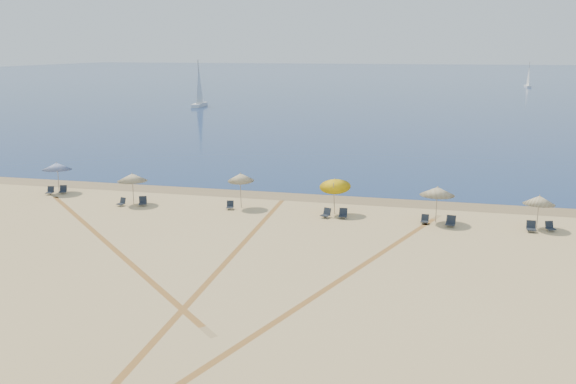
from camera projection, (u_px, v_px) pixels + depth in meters
name	position (u px, v px, depth m)	size (l,w,h in m)	color
ground	(174.00, 334.00, 24.62)	(160.00, 160.00, 0.00)	tan
ocean	(409.00, 77.00, 237.48)	(500.00, 500.00, 0.00)	#0C2151
wet_sand	(300.00, 197.00, 47.32)	(500.00, 500.00, 0.00)	olive
umbrella_0	(57.00, 166.00, 48.23)	(2.29, 2.31, 2.48)	gray
umbrella_1	(132.00, 177.00, 44.66)	(2.18, 2.18, 2.36)	gray
umbrella_2	(241.00, 177.00, 43.58)	(1.90, 1.94, 2.61)	gray
umbrella_3	(335.00, 183.00, 41.91)	(2.17, 2.23, 2.79)	gray
umbrella_4	(437.00, 191.00, 39.85)	(2.28, 2.28, 2.48)	gray
umbrella_5	(539.00, 200.00, 38.58)	(1.99, 2.00, 2.22)	gray
chair_0	(50.00, 191.00, 47.99)	(0.62, 0.69, 0.63)	black
chair_1	(63.00, 190.00, 48.29)	(0.71, 0.77, 0.65)	black
chair_2	(122.00, 202.00, 44.57)	(0.63, 0.69, 0.59)	black
chair_3	(143.00, 202.00, 44.59)	(0.77, 0.82, 0.68)	black
chair_4	(230.00, 206.00, 43.62)	(0.60, 0.67, 0.59)	black
chair_5	(326.00, 213.00, 41.45)	(0.74, 0.79, 0.65)	black
chair_6	(343.00, 214.00, 41.28)	(0.59, 0.68, 0.67)	black
chair_7	(425.00, 220.00, 40.05)	(0.54, 0.62, 0.60)	black
chair_8	(451.00, 222.00, 39.34)	(0.70, 0.79, 0.72)	black
chair_9	(531.00, 227.00, 38.27)	(0.58, 0.67, 0.69)	black
chair_10	(550.00, 227.00, 38.41)	(0.68, 0.74, 0.62)	black
sailboat_0	(528.00, 80.00, 178.15)	(1.54, 4.98, 7.31)	white
sailboat_1	(199.00, 93.00, 119.13)	(2.01, 6.20, 9.09)	white
tire_tracks	(218.00, 259.00, 33.28)	(52.78, 41.49, 0.00)	tan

